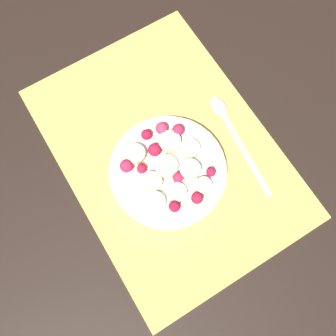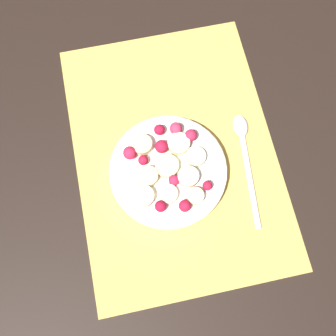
{
  "view_description": "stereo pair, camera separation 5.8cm",
  "coord_description": "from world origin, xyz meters",
  "views": [
    {
      "loc": [
        0.18,
        -0.11,
        0.59
      ],
      "look_at": [
        0.04,
        -0.02,
        0.04
      ],
      "focal_mm": 40.0,
      "sensor_mm": 36.0,
      "label": 1
    },
    {
      "loc": [
        0.2,
        -0.05,
        0.59
      ],
      "look_at": [
        0.04,
        -0.02,
        0.04
      ],
      "focal_mm": 40.0,
      "sensor_mm": 36.0,
      "label": 2
    }
  ],
  "objects": [
    {
      "name": "ground_plane",
      "position": [
        0.0,
        0.0,
        0.0
      ],
      "size": [
        3.0,
        3.0,
        0.0
      ],
      "primitive_type": "plane",
      "color": "black"
    },
    {
      "name": "placemat",
      "position": [
        0.0,
        0.0,
        0.0
      ],
      "size": [
        0.46,
        0.33,
        0.01
      ],
      "color": "#E0B251",
      "rests_on": "ground_plane"
    },
    {
      "name": "fruit_bowl",
      "position": [
        0.03,
        -0.02,
        0.02
      ],
      "size": [
        0.19,
        0.19,
        0.05
      ],
      "color": "white",
      "rests_on": "placemat"
    },
    {
      "name": "spoon",
      "position": [
        0.02,
        0.11,
        0.01
      ],
      "size": [
        0.2,
        0.04,
        0.01
      ],
      "rotation": [
        0.0,
        0.0,
        3.04
      ],
      "color": "silver",
      "rests_on": "placemat"
    }
  ]
}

